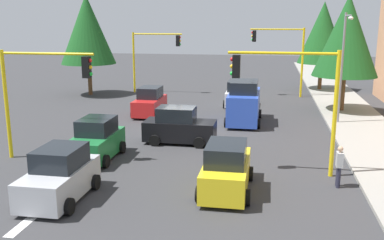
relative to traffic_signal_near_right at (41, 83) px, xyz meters
The scene contains 19 objects.
ground_plane 9.02m from the traffic_signal_near_right, 136.87° to the left, with size 120.00×120.00×0.00m, color #353538.
sidewalk_kerb 19.85m from the traffic_signal_near_right, 124.31° to the left, with size 80.00×4.00×0.15m, color gray.
lane_arrow_near 7.14m from the traffic_signal_near_right, 25.42° to the left, with size 2.40×1.10×1.10m.
traffic_signal_near_right is the anchor object (origin of this frame).
traffic_signal_far_right 20.00m from the traffic_signal_near_right, behind, with size 0.36×4.59×5.47m.
traffic_signal_far_left 23.00m from the traffic_signal_near_right, 150.41° to the left, with size 0.36×4.59×5.92m.
traffic_signal_near_left 11.27m from the traffic_signal_near_right, 90.00° to the left, with size 0.36×4.59×5.36m.
street_lamp_curbside 17.68m from the traffic_signal_near_right, 122.96° to the left, with size 2.15×0.28×7.00m.
tree_roadside_mid 21.05m from the traffic_signal_near_right, 131.87° to the left, with size 4.54×4.54×8.31m.
tree_roadside_far 28.42m from the traffic_signal_near_right, 147.79° to the left, with size 4.49×4.49×8.22m.
tree_opposite_side 18.90m from the traffic_signal_near_right, 163.36° to the right, with size 4.76×4.76×8.73m.
delivery_van_blue 13.13m from the traffic_signal_near_right, 136.80° to the left, with size 4.80×2.22×2.77m.
car_white 17.42m from the traffic_signal_near_right, 152.15° to the left, with size 4.16×2.03×1.98m.
car_silver 5.88m from the traffic_signal_near_right, 33.58° to the left, with size 3.79×2.03×1.98m.
car_black 7.48m from the traffic_signal_near_right, 125.26° to the left, with size 1.98×3.85×1.98m.
car_green 3.68m from the traffic_signal_near_right, 103.05° to the left, with size 3.66×2.00×1.98m.
car_yellow 9.62m from the traffic_signal_near_right, 74.55° to the left, with size 4.08×1.98×1.98m.
car_red 11.18m from the traffic_signal_near_right, 168.32° to the left, with size 3.79×1.93×1.98m.
pedestrian_crossing 13.59m from the traffic_signal_near_right, 84.66° to the left, with size 0.40×0.24×1.70m.
Camera 1 is at (24.46, 4.73, 6.54)m, focal length 40.74 mm.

